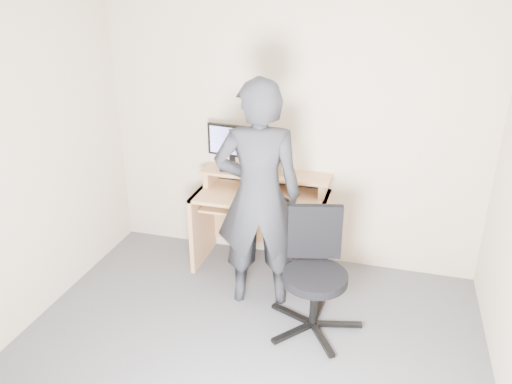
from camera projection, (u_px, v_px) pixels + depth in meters
The scene contains 13 objects.
ground at pixel (234, 376), 3.48m from camera, with size 3.50×3.50×0.00m, color #58585D.
back_wall at pixel (291, 134), 4.53m from camera, with size 3.50×0.02×2.50m, color beige.
desk at pixel (263, 211), 4.66m from camera, with size 1.20×0.60×0.91m.
monitor at pixel (231, 144), 4.53m from camera, with size 0.46×0.13×0.44m.
external_drive at pixel (258, 161), 4.57m from camera, with size 0.07×0.13×0.20m, color black.
travel_mug at pixel (284, 167), 4.49m from camera, with size 0.07×0.07×0.16m, color silver.
smartphone at pixel (288, 175), 4.50m from camera, with size 0.07×0.13×0.01m, color black.
charger at pixel (242, 172), 4.55m from camera, with size 0.04×0.04×0.04m, color black.
headphones at pixel (242, 168), 4.67m from camera, with size 0.16×0.16×0.02m, color silver.
keyboard at pixel (248, 206), 4.49m from camera, with size 0.46×0.18×0.03m, color black.
mouse at pixel (284, 200), 4.36m from camera, with size 0.10×0.06×0.04m, color black.
office_chair at pixel (315, 267), 3.82m from camera, with size 0.75×0.73×0.94m.
person at pixel (258, 196), 3.97m from camera, with size 0.70×0.46×1.91m, color black.
Camera 1 is at (0.88, -2.54, 2.56)m, focal length 35.00 mm.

